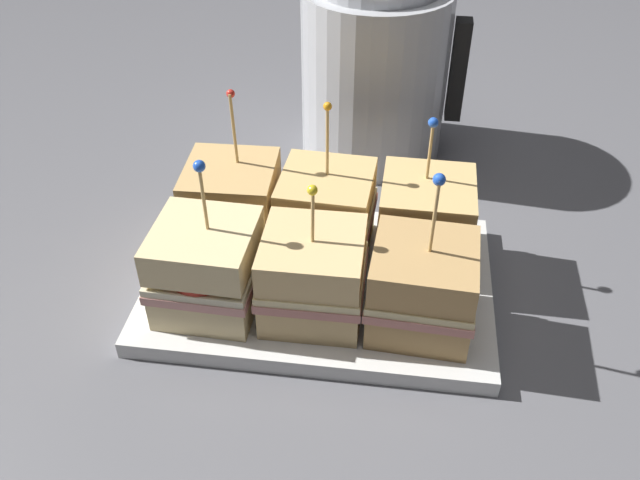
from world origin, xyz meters
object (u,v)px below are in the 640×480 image
(sandwich_front_left, at_px, (207,268))
(sandwich_back_center, at_px, (326,213))
(kettle_steel, at_px, (375,71))
(sandwich_front_center, at_px, (314,276))
(serving_platter, at_px, (320,282))
(sandwich_front_right, at_px, (422,287))
(sandwich_back_left, at_px, (233,204))
(sandwich_back_right, at_px, (425,221))

(sandwich_front_left, bearing_deg, sandwich_back_center, 45.67)
(kettle_steel, bearing_deg, sandwich_front_center, -94.95)
(sandwich_front_center, bearing_deg, sandwich_back_center, 91.00)
(serving_platter, bearing_deg, sandwich_back_center, 90.45)
(serving_platter, height_order, sandwich_front_center, sandwich_front_center)
(sandwich_front_center, bearing_deg, sandwich_front_right, -1.22)
(serving_platter, xyz_separation_m, sandwich_back_left, (-0.10, 0.05, 0.05))
(sandwich_back_right, bearing_deg, sandwich_front_center, -135.88)
(sandwich_front_right, bearing_deg, sandwich_back_right, 89.13)
(serving_platter, distance_m, sandwich_front_left, 0.13)
(serving_platter, distance_m, sandwich_back_center, 0.07)
(sandwich_back_left, bearing_deg, sandwich_front_center, -44.63)
(sandwich_front_right, relative_size, sandwich_back_left, 0.97)
(sandwich_back_center, relative_size, kettle_steel, 0.68)
(serving_platter, height_order, sandwich_back_left, sandwich_back_left)
(sandwich_front_right, distance_m, sandwich_back_left, 0.23)
(sandwich_back_center, distance_m, sandwich_back_right, 0.10)
(serving_platter, height_order, sandwich_front_right, sandwich_front_right)
(sandwich_front_right, bearing_deg, sandwich_front_left, -179.31)
(sandwich_front_left, height_order, sandwich_back_center, sandwich_back_center)
(sandwich_back_right, xyz_separation_m, kettle_steel, (-0.07, 0.25, 0.05))
(sandwich_back_right, relative_size, kettle_steel, 0.64)
(serving_platter, xyz_separation_m, sandwich_front_center, (0.00, -0.05, 0.05))
(sandwich_front_left, relative_size, sandwich_back_center, 0.95)
(sandwich_front_center, distance_m, sandwich_front_right, 0.10)
(sandwich_front_left, xyz_separation_m, sandwich_back_center, (0.10, 0.10, -0.00))
(sandwich_front_right, bearing_deg, serving_platter, 153.19)
(sandwich_back_left, relative_size, sandwich_back_center, 1.02)
(kettle_steel, bearing_deg, sandwich_front_left, -110.70)
(sandwich_front_center, height_order, sandwich_back_left, sandwich_back_left)
(sandwich_back_right, bearing_deg, serving_platter, -154.35)
(sandwich_back_right, bearing_deg, kettle_steel, 106.28)
(serving_platter, distance_m, sandwich_back_left, 0.13)
(sandwich_back_left, distance_m, sandwich_back_center, 0.10)
(kettle_steel, bearing_deg, sandwich_front_right, -78.54)
(sandwich_front_left, relative_size, sandwich_back_left, 0.94)
(sandwich_back_left, bearing_deg, kettle_steel, 61.43)
(serving_platter, bearing_deg, sandwich_front_right, -26.81)
(serving_platter, bearing_deg, sandwich_back_right, 25.65)
(sandwich_front_center, distance_m, sandwich_back_left, 0.14)
(sandwich_front_center, xyz_separation_m, sandwich_back_right, (0.10, 0.10, 0.00))
(sandwich_front_left, bearing_deg, sandwich_front_right, 0.69)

